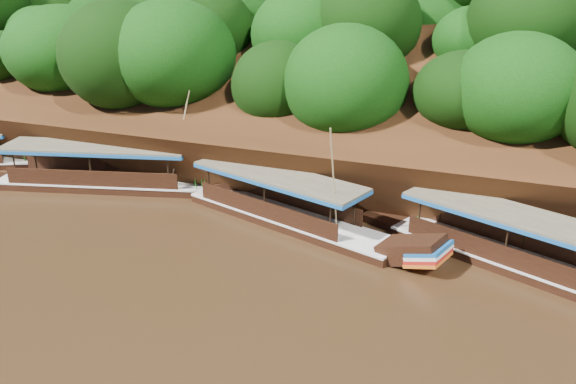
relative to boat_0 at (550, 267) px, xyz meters
name	(u,v)px	position (x,y,z in m)	size (l,w,h in m)	color
ground	(233,293)	(-12.45, -6.15, -0.58)	(160.00, 160.00, 0.00)	black
riverbank	(366,124)	(-12.46, 16.58, 1.30)	(120.00, 30.06, 19.40)	black
boat_0	(550,267)	(0.00, 0.00, 0.00)	(15.53, 8.06, 6.49)	black
boat_1	(301,217)	(-12.04, 1.03, 0.01)	(15.21, 6.59, 6.69)	black
boat_2	(128,179)	(-24.07, 2.50, 0.04)	(17.48, 6.76, 6.79)	black
reeds	(251,186)	(-16.12, 3.59, 0.34)	(49.55, 2.53, 2.15)	#206D1B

